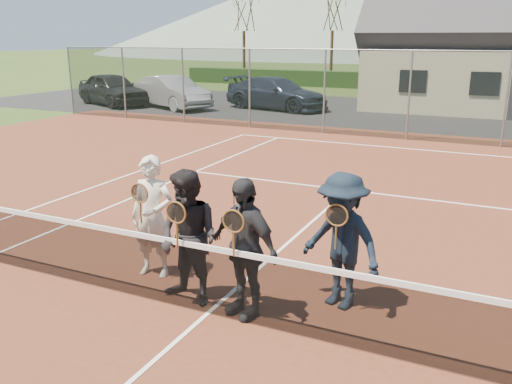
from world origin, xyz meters
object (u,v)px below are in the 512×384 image
at_px(player_a, 153,217).
at_px(player_d, 342,241).
at_px(car_c, 276,93).
at_px(player_c, 244,247).
at_px(car_b, 172,92).
at_px(car_a, 112,89).
at_px(tennis_net, 207,277).
at_px(player_b, 189,238).

relative_size(player_a, player_d, 1.00).
height_order(car_c, player_a, player_a).
bearing_deg(player_d, player_c, -144.50).
xyz_separation_m(car_b, car_c, (4.83, 1.84, -0.02)).
bearing_deg(car_a, player_a, -115.37).
bearing_deg(car_c, car_a, 116.43).
height_order(car_b, player_a, player_a).
height_order(car_a, car_b, car_a).
height_order(car_b, tennis_net, car_b).
height_order(tennis_net, player_b, player_b).
relative_size(player_c, player_d, 1.00).
xyz_separation_m(player_a, player_d, (2.76, 0.24, -0.00)).
distance_m(car_a, player_b, 22.76).
distance_m(tennis_net, player_d, 1.77).
bearing_deg(car_b, player_a, -122.86).
distance_m(player_b, player_c, 0.79).
bearing_deg(car_b, player_b, -121.45).
bearing_deg(car_b, car_c, -45.14).
distance_m(car_b, car_c, 5.17).
relative_size(car_c, player_b, 2.96).
bearing_deg(car_a, player_b, -114.44).
height_order(car_a, player_c, player_c).
height_order(player_b, player_d, same).
distance_m(car_c, player_d, 20.19).
bearing_deg(car_c, player_b, -147.46).
xyz_separation_m(tennis_net, player_d, (1.44, 0.95, 0.38)).
bearing_deg(car_b, player_c, -119.67).
xyz_separation_m(car_a, player_a, (14.34, -16.36, 0.10)).
height_order(player_a, player_b, same).
height_order(tennis_net, player_d, player_d).
bearing_deg(tennis_net, player_b, 151.63).
relative_size(tennis_net, player_a, 6.49).
xyz_separation_m(car_a, player_c, (16.07, -16.85, 0.10)).
xyz_separation_m(car_b, player_d, (13.57, -16.36, 0.13)).
height_order(car_b, player_d, player_d).
relative_size(tennis_net, player_d, 6.49).
relative_size(car_a, car_c, 0.91).
relative_size(car_a, tennis_net, 0.41).
bearing_deg(car_b, tennis_net, -120.92).
distance_m(car_c, tennis_net, 20.49).
distance_m(car_a, player_d, 23.50).
height_order(car_c, player_b, player_b).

